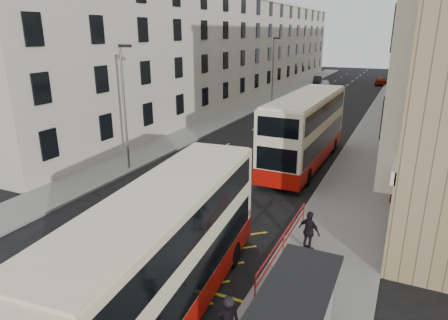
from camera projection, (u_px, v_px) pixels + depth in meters
The scene contains 17 objects.
ground at pixel (62, 298), 13.95m from camera, with size 200.00×200.00×0.00m, color black.
pavement_right at pixel (379, 132), 36.57m from camera, with size 4.00×120.00×0.15m, color slate.
pavement_left at pixel (226, 117), 42.81m from camera, with size 3.00×120.00×0.15m, color slate.
kerb_right at pixel (357, 130), 37.37m from camera, with size 0.25×120.00×0.15m, color gray.
kerb_left at pixel (239, 119), 42.20m from camera, with size 0.25×120.00×0.15m, color gray.
road_markings at pixel (325, 102), 52.74m from camera, with size 10.00×110.00×0.01m, color silver, non-canonical shape.
terrace_left at pixel (234, 49), 56.57m from camera, with size 9.18×79.00×13.25m.
guard_railing at pixel (284, 240), 16.13m from camera, with size 0.06×6.56×1.01m.
street_lamp_near at pixel (125, 101), 25.42m from camera, with size 0.93×0.18×8.00m.
street_lamp_far at pixel (273, 66), 51.28m from camera, with size 0.93×0.18×8.00m.
double_decker_front at pixel (164, 255), 12.43m from camera, with size 3.62×11.27×4.42m.
double_decker_rear at pixel (306, 130), 27.24m from camera, with size 3.00×12.25×4.87m.
pedestrian_far at pixel (309, 231), 16.48m from camera, with size 1.02×0.43×1.75m, color black.
white_van at pixel (293, 97), 51.71m from camera, with size 2.34×5.08×1.41m, color silver.
car_silver at pixel (325, 84), 64.69m from camera, with size 1.64×4.07×1.39m, color #B0B2B8.
car_dark at pixel (317, 80), 70.81m from camera, with size 1.35×3.88×1.28m, color black.
car_red at pixel (381, 81), 69.17m from camera, with size 1.81×4.44×1.29m, color #941503.
Camera 1 is at (10.13, -8.27, 8.91)m, focal length 32.00 mm.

